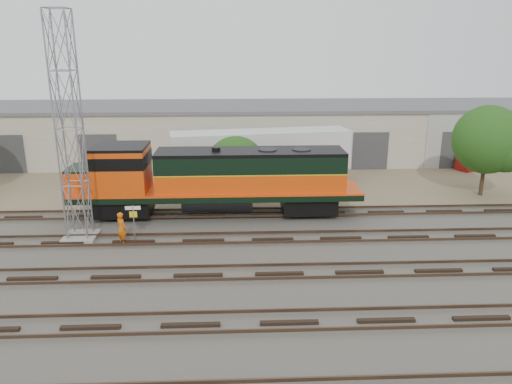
{
  "coord_description": "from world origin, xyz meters",
  "views": [
    {
      "loc": [
        -2.14,
        -25.35,
        11.02
      ],
      "look_at": [
        -0.85,
        4.0,
        2.2
      ],
      "focal_mm": 35.0,
      "sensor_mm": 36.0,
      "label": 1
    }
  ],
  "objects_px": {
    "worker": "(122,228)",
    "semi_trailer": "(265,151)",
    "signal_tower": "(70,133)",
    "locomotive": "(212,178)"
  },
  "relations": [
    {
      "from": "locomotive",
      "to": "worker",
      "type": "xyz_separation_m",
      "value": [
        -4.94,
        -4.62,
        -1.62
      ]
    },
    {
      "from": "worker",
      "to": "signal_tower",
      "type": "bearing_deg",
      "value": 21.2
    },
    {
      "from": "signal_tower",
      "to": "locomotive",
      "type": "bearing_deg",
      "value": 25.62
    },
    {
      "from": "locomotive",
      "to": "worker",
      "type": "height_order",
      "value": "locomotive"
    },
    {
      "from": "locomotive",
      "to": "signal_tower",
      "type": "relative_size",
      "value": 1.48
    },
    {
      "from": "locomotive",
      "to": "semi_trailer",
      "type": "height_order",
      "value": "locomotive"
    },
    {
      "from": "worker",
      "to": "semi_trailer",
      "type": "xyz_separation_m",
      "value": [
        8.87,
        12.21,
        1.79
      ]
    },
    {
      "from": "worker",
      "to": "semi_trailer",
      "type": "relative_size",
      "value": 0.13
    },
    {
      "from": "signal_tower",
      "to": "semi_trailer",
      "type": "bearing_deg",
      "value": 44.27
    },
    {
      "from": "signal_tower",
      "to": "semi_trailer",
      "type": "distance_m",
      "value": 16.44
    }
  ]
}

